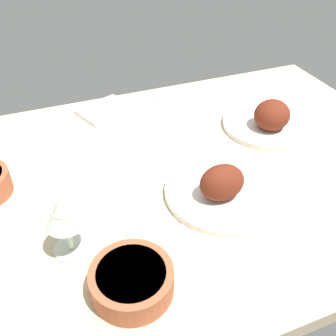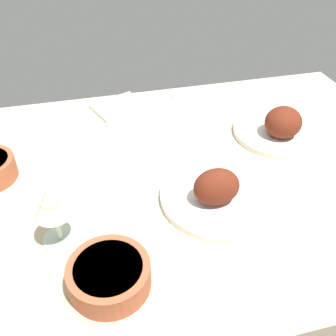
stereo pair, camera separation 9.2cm
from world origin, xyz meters
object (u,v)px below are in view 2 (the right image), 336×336
plate_center_main (282,128)px  plate_far_side (219,193)px  spoon_loose (199,95)px  wine_glass (52,204)px  folded_napkin (119,107)px  bowl_sauce (109,275)px

plate_center_main → plate_far_side: 33.53cm
plate_center_main → spoon_loose: (14.85, -28.57, -2.40)cm
plate_center_main → plate_far_side: bearing=38.6°
wine_glass → spoon_loose: (-46.38, -52.53, -9.53)cm
spoon_loose → plate_far_side: bearing=83.1°
plate_far_side → folded_napkin: plate_far_side is taller
plate_far_side → folded_napkin: 50.38cm
plate_center_main → spoon_loose: size_ratio=1.47×
bowl_sauce → folded_napkin: 64.80cm
plate_far_side → wine_glass: (35.04, 3.02, 7.46)cm
plate_far_side → wine_glass: wine_glass is taller
wine_glass → folded_napkin: size_ratio=0.92×
wine_glass → plate_far_side: bearing=-175.1°
folded_napkin → spoon_loose: bearing=-176.3°
plate_center_main → wine_glass: wine_glass is taller
plate_center_main → folded_napkin: 49.98cm
spoon_loose → bowl_sauce: bearing=66.0°
plate_far_side → folded_napkin: size_ratio=1.81×
folded_napkin → bowl_sauce: bearing=80.6°
folded_napkin → spoon_loose: folded_napkin is taller
plate_center_main → plate_far_side: (26.19, 20.93, -0.33)cm
folded_napkin → spoon_loose: 27.31cm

